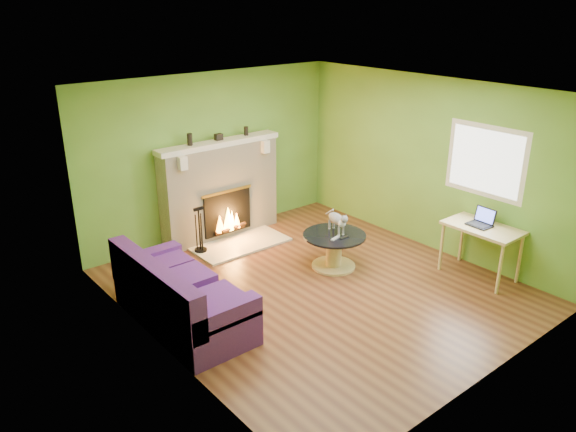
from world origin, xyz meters
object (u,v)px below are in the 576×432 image
at_px(coffee_table, 334,248).
at_px(desk, 482,233).
at_px(sofa, 178,298).
at_px(cat, 336,221).

relative_size(coffee_table, desk, 0.89).
distance_m(sofa, desk, 4.12).
height_order(sofa, coffee_table, sofa).
bearing_deg(coffee_table, sofa, 178.27).
distance_m(coffee_table, desk, 2.04).
distance_m(desk, cat, 1.99).
height_order(coffee_table, cat, cat).
distance_m(sofa, coffee_table, 2.46).
relative_size(desk, cat, 1.88).
relative_size(sofa, cat, 3.66).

